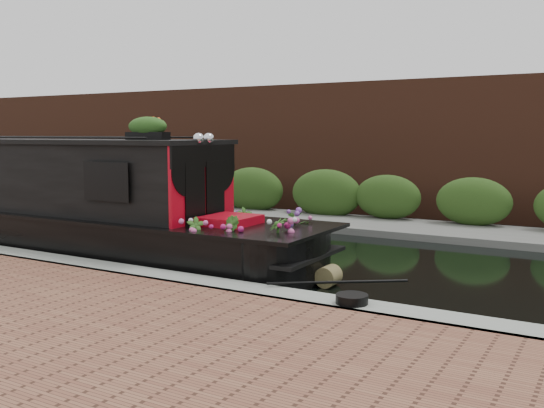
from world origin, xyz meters
The scene contains 8 objects.
ground centered at (0.00, 0.00, 0.00)m, with size 80.00×80.00×0.00m, color black.
near_bank_coping centered at (0.00, -3.30, 0.00)m, with size 40.00×0.60×0.50m, color gray.
far_bank_path centered at (0.00, 4.20, 0.00)m, with size 40.00×2.40×0.34m, color #61625D.
far_hedge centered at (0.00, 5.10, 0.00)m, with size 40.00×1.10×2.80m, color #2A4818.
far_brick_wall centered at (0.00, 7.20, 0.00)m, with size 40.00×1.00×8.00m, color #522A1B.
narrowboat centered at (-3.40, -1.77, 0.89)m, with size 12.84×2.36×3.00m.
rope_fender centered at (3.47, -1.77, 0.17)m, with size 0.34×0.34×0.36m, color brown.
coiled_mooring_rope centered at (4.52, -3.31, 0.31)m, with size 0.42×0.42×0.12m, color black.
Camera 1 is at (7.49, -10.44, 2.44)m, focal length 40.00 mm.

